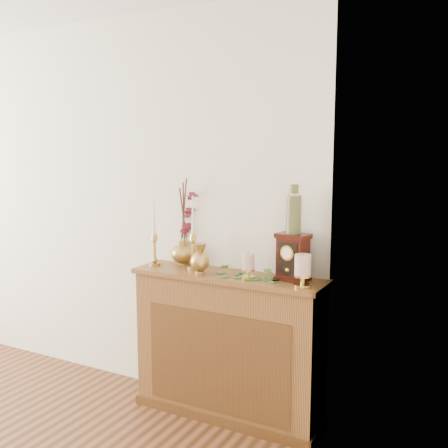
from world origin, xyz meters
The scene contains 10 objects.
console_shelf centered at (1.40, 2.10, 0.44)m, with size 1.24×0.34×0.93m.
candlestick_left centered at (0.86, 2.08, 1.07)m, with size 0.07×0.07×0.44m.
candlestick_center centered at (1.14, 2.11, 1.09)m, with size 0.08×0.08×0.47m.
bud_vase centered at (1.25, 2.01, 1.03)m, with size 0.12×0.12×0.19m.
ginger_jar centered at (1.02, 2.24, 1.19)m, with size 0.24×0.25×0.58m.
pillar_candle_left centered at (1.56, 2.05, 1.02)m, with size 0.08×0.08×0.16m.
pillar_candle_right centered at (1.92, 2.01, 1.03)m, with size 0.10×0.10×0.20m.
ivy_garland centered at (1.48, 2.04, 0.94)m, with size 0.43×0.18×0.08m.
mantel_clock centered at (1.81, 2.14, 1.07)m, with size 0.21×0.17×0.28m.
ceramic_vase centered at (1.81, 2.14, 1.34)m, with size 0.09×0.09×0.29m.
Camera 1 is at (2.88, -0.70, 1.69)m, focal length 42.00 mm.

